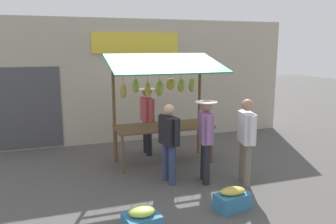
{
  "coord_description": "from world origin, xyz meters",
  "views": [
    {
      "loc": [
        2.38,
        7.21,
        2.65
      ],
      "look_at": [
        0.0,
        0.3,
        1.25
      ],
      "focal_mm": 36.52,
      "sensor_mm": 36.0,
      "label": 1
    }
  ],
  "objects_px": {
    "produce_crate_side": "(232,199)",
    "produce_crate_near": "(142,223)",
    "shopper_in_grey_tee": "(206,134)",
    "shopper_with_ponytail": "(169,138)",
    "shopper_with_shopping_bag": "(246,135)",
    "vendor_with_sunhat": "(147,115)",
    "market_stall": "(163,96)"
  },
  "relations": [
    {
      "from": "shopper_with_shopping_bag",
      "to": "vendor_with_sunhat",
      "type": "bearing_deg",
      "value": 41.73
    },
    {
      "from": "shopper_with_ponytail",
      "to": "shopper_in_grey_tee",
      "type": "bearing_deg",
      "value": -116.78
    },
    {
      "from": "shopper_with_shopping_bag",
      "to": "produce_crate_near",
      "type": "xyz_separation_m",
      "value": [
        2.4,
        1.2,
        -0.78
      ]
    },
    {
      "from": "vendor_with_sunhat",
      "to": "shopper_in_grey_tee",
      "type": "xyz_separation_m",
      "value": [
        -0.6,
        2.11,
        -0.02
      ]
    },
    {
      "from": "produce_crate_side",
      "to": "produce_crate_near",
      "type": "bearing_deg",
      "value": 10.76
    },
    {
      "from": "shopper_with_shopping_bag",
      "to": "produce_crate_side",
      "type": "xyz_separation_m",
      "value": [
        0.77,
        0.89,
        -0.8
      ]
    },
    {
      "from": "shopper_with_ponytail",
      "to": "produce_crate_near",
      "type": "xyz_separation_m",
      "value": [
        1.01,
        1.73,
        -0.7
      ]
    },
    {
      "from": "vendor_with_sunhat",
      "to": "shopper_with_ponytail",
      "type": "relative_size",
      "value": 1.07
    },
    {
      "from": "shopper_in_grey_tee",
      "to": "produce_crate_side",
      "type": "xyz_separation_m",
      "value": [
        0.07,
        1.22,
        -0.81
      ]
    },
    {
      "from": "shopper_with_ponytail",
      "to": "produce_crate_near",
      "type": "distance_m",
      "value": 2.12
    },
    {
      "from": "shopper_in_grey_tee",
      "to": "produce_crate_near",
      "type": "distance_m",
      "value": 2.41
    },
    {
      "from": "market_stall",
      "to": "vendor_with_sunhat",
      "type": "height_order",
      "value": "market_stall"
    },
    {
      "from": "shopper_with_shopping_bag",
      "to": "produce_crate_side",
      "type": "relative_size",
      "value": 2.68
    },
    {
      "from": "shopper_in_grey_tee",
      "to": "produce_crate_side",
      "type": "height_order",
      "value": "shopper_in_grey_tee"
    },
    {
      "from": "shopper_in_grey_tee",
      "to": "produce_crate_near",
      "type": "height_order",
      "value": "shopper_in_grey_tee"
    },
    {
      "from": "shopper_in_grey_tee",
      "to": "shopper_with_ponytail",
      "type": "xyz_separation_m",
      "value": [
        0.69,
        -0.2,
        -0.08
      ]
    },
    {
      "from": "shopper_in_grey_tee",
      "to": "shopper_with_ponytail",
      "type": "distance_m",
      "value": 0.72
    },
    {
      "from": "shopper_in_grey_tee",
      "to": "shopper_with_ponytail",
      "type": "height_order",
      "value": "shopper_in_grey_tee"
    },
    {
      "from": "shopper_with_ponytail",
      "to": "market_stall",
      "type": "bearing_deg",
      "value": -23.55
    },
    {
      "from": "shopper_in_grey_tee",
      "to": "shopper_with_shopping_bag",
      "type": "relative_size",
      "value": 0.99
    },
    {
      "from": "shopper_with_ponytail",
      "to": "shopper_with_shopping_bag",
      "type": "height_order",
      "value": "shopper_with_shopping_bag"
    },
    {
      "from": "market_stall",
      "to": "shopper_in_grey_tee",
      "type": "height_order",
      "value": "market_stall"
    },
    {
      "from": "market_stall",
      "to": "produce_crate_side",
      "type": "relative_size",
      "value": 3.98
    },
    {
      "from": "vendor_with_sunhat",
      "to": "shopper_with_ponytail",
      "type": "height_order",
      "value": "vendor_with_sunhat"
    },
    {
      "from": "vendor_with_sunhat",
      "to": "shopper_with_shopping_bag",
      "type": "distance_m",
      "value": 2.76
    },
    {
      "from": "market_stall",
      "to": "shopper_in_grey_tee",
      "type": "bearing_deg",
      "value": 105.92
    },
    {
      "from": "shopper_with_ponytail",
      "to": "shopper_with_shopping_bag",
      "type": "relative_size",
      "value": 0.94
    },
    {
      "from": "shopper_with_ponytail",
      "to": "shopper_with_shopping_bag",
      "type": "xyz_separation_m",
      "value": [
        -1.39,
        0.53,
        0.07
      ]
    },
    {
      "from": "vendor_with_sunhat",
      "to": "shopper_with_shopping_bag",
      "type": "relative_size",
      "value": 1.0
    },
    {
      "from": "market_stall",
      "to": "produce_crate_near",
      "type": "relative_size",
      "value": 4.6
    },
    {
      "from": "vendor_with_sunhat",
      "to": "shopper_with_ponytail",
      "type": "xyz_separation_m",
      "value": [
        0.09,
        1.91,
        -0.1
      ]
    },
    {
      "from": "shopper_with_shopping_bag",
      "to": "produce_crate_near",
      "type": "distance_m",
      "value": 2.79
    }
  ]
}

